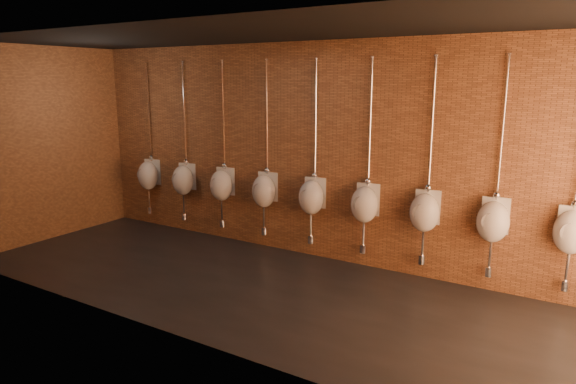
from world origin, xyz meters
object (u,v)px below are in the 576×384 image
(urinal_6, at_px, (425,211))
(urinal_8, at_px, (572,231))
(urinal_4, at_px, (312,196))
(urinal_3, at_px, (264,190))
(urinal_7, at_px, (493,221))
(urinal_1, at_px, (183,179))
(urinal_2, at_px, (222,185))
(urinal_0, at_px, (148,175))
(urinal_5, at_px, (365,204))

(urinal_6, distance_m, urinal_8, 1.70)
(urinal_4, relative_size, urinal_8, 1.00)
(urinal_3, relative_size, urinal_7, 1.00)
(urinal_4, bearing_deg, urinal_1, 180.00)
(urinal_1, height_order, urinal_3, same)
(urinal_4, bearing_deg, urinal_8, 0.00)
(urinal_1, xyz_separation_m, urinal_2, (0.85, 0.00, 0.00))
(urinal_1, relative_size, urinal_6, 1.00)
(urinal_8, bearing_deg, urinal_3, 180.00)
(urinal_1, xyz_separation_m, urinal_8, (5.95, 0.00, 0.00))
(urinal_6, height_order, urinal_7, same)
(urinal_1, bearing_deg, urinal_0, 180.00)
(urinal_0, bearing_deg, urinal_2, 0.00)
(urinal_2, xyz_separation_m, urinal_8, (5.10, 0.00, 0.00))
(urinal_3, distance_m, urinal_8, 4.25)
(urinal_3, distance_m, urinal_7, 3.40)
(urinal_5, relative_size, urinal_7, 1.00)
(urinal_3, relative_size, urinal_8, 1.00)
(urinal_4, bearing_deg, urinal_5, 0.00)
(urinal_0, relative_size, urinal_4, 1.00)
(urinal_4, height_order, urinal_5, same)
(urinal_8, bearing_deg, urinal_2, 180.00)
(urinal_6, bearing_deg, urinal_3, 180.00)
(urinal_5, distance_m, urinal_8, 2.55)
(urinal_0, height_order, urinal_5, same)
(urinal_0, bearing_deg, urinal_7, 0.00)
(urinal_6, bearing_deg, urinal_8, 0.00)
(urinal_5, bearing_deg, urinal_8, 0.00)
(urinal_0, xyz_separation_m, urinal_2, (1.70, 0.00, 0.00))
(urinal_1, bearing_deg, urinal_6, 0.00)
(urinal_2, bearing_deg, urinal_3, 0.00)
(urinal_0, distance_m, urinal_1, 0.85)
(urinal_4, bearing_deg, urinal_0, 180.00)
(urinal_0, relative_size, urinal_7, 1.00)
(urinal_0, xyz_separation_m, urinal_5, (4.25, 0.00, 0.00))
(urinal_6, distance_m, urinal_7, 0.85)
(urinal_0, xyz_separation_m, urinal_8, (6.80, 0.00, 0.00))
(urinal_1, bearing_deg, urinal_2, 0.00)
(urinal_0, relative_size, urinal_1, 1.00)
(urinal_1, height_order, urinal_7, same)
(urinal_4, distance_m, urinal_5, 0.85)
(urinal_0, bearing_deg, urinal_6, 0.00)
(urinal_2, distance_m, urinal_6, 3.40)
(urinal_2, relative_size, urinal_5, 1.00)
(urinal_2, xyz_separation_m, urinal_7, (4.25, 0.00, 0.00))
(urinal_1, xyz_separation_m, urinal_7, (5.10, 0.00, 0.00))
(urinal_4, height_order, urinal_6, same)
(urinal_1, distance_m, urinal_6, 4.25)
(urinal_0, xyz_separation_m, urinal_1, (0.85, 0.00, 0.00))
(urinal_1, relative_size, urinal_8, 1.00)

